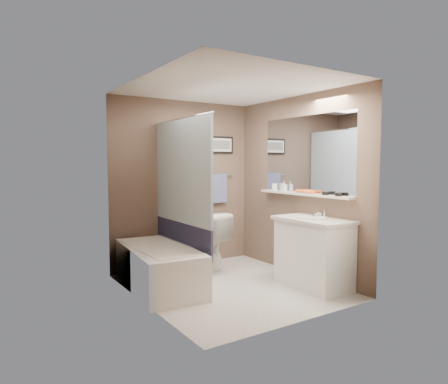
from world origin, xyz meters
TOP-DOWN VIEW (x-y plane):
  - ground at (0.00, 0.00)m, footprint 2.50×2.50m
  - ceiling at (0.00, 0.00)m, footprint 2.20×2.50m
  - wall_back at (0.00, 1.23)m, footprint 2.20×0.04m
  - wall_front at (0.00, -1.23)m, footprint 2.20×0.04m
  - wall_left at (-1.08, 0.00)m, footprint 0.04×2.50m
  - wall_right at (1.08, 0.00)m, footprint 0.04×2.50m
  - tile_surround at (-1.09, 0.50)m, footprint 0.02×1.55m
  - curtain_rod at (-0.40, 0.50)m, footprint 0.02×1.55m
  - curtain_upper at (-0.40, 0.50)m, footprint 0.03×1.45m
  - curtain_lower at (-0.40, 0.50)m, footprint 0.03×1.45m
  - mirror at (1.09, -0.15)m, footprint 0.02×1.60m
  - shelf at (1.04, -0.15)m, footprint 0.12×1.60m
  - towel_bar at (0.55, 1.22)m, footprint 0.60×0.02m
  - towel at (0.55, 1.20)m, footprint 0.34×0.05m
  - art_frame at (0.55, 1.23)m, footprint 0.62×0.02m
  - art_mat at (0.55, 1.22)m, footprint 0.56×0.00m
  - art_image at (0.55, 1.22)m, footprint 0.50×0.00m
  - door at (0.55, -1.24)m, footprint 0.80×0.02m
  - door_handle at (0.22, -1.19)m, footprint 0.10×0.02m
  - bathtub at (-0.75, 0.43)m, footprint 0.84×1.56m
  - tub_rim at (-0.75, 0.43)m, footprint 0.56×1.36m
  - toilet at (0.07, 0.83)m, footprint 0.62×0.89m
  - vanity at (0.85, -0.54)m, footprint 0.53×0.91m
  - countertop at (0.84, -0.54)m, footprint 0.54×0.96m
  - sink_basin at (0.83, -0.54)m, footprint 0.34×0.34m
  - faucet_spout at (1.03, -0.54)m, footprint 0.02×0.02m
  - faucet_knob at (1.03, -0.44)m, footprint 0.05×0.05m
  - candle_bowl_near at (1.04, -0.74)m, footprint 0.09×0.09m
  - candle_bowl_far at (1.04, -0.54)m, footprint 0.09×0.09m
  - hair_brush_front at (1.04, -0.25)m, footprint 0.06×0.22m
  - hair_brush_back at (1.04, -0.16)m, footprint 0.06×0.22m
  - pink_comb at (1.04, 0.07)m, footprint 0.05×0.16m
  - glass_jar at (1.04, 0.42)m, footprint 0.08×0.08m
  - soap_bottle at (1.04, 0.22)m, footprint 0.07×0.07m

SIDE VIEW (x-z plane):
  - ground at x=0.00m, z-range 0.00..0.00m
  - bathtub at x=-0.75m, z-range 0.00..0.50m
  - vanity at x=0.85m, z-range 0.00..0.80m
  - toilet at x=0.07m, z-range 0.00..0.82m
  - tub_rim at x=-0.75m, z-range 0.49..0.51m
  - curtain_lower at x=-0.40m, z-range 0.40..0.76m
  - countertop at x=0.84m, z-range 0.80..0.84m
  - sink_basin at x=0.83m, z-range 0.84..0.86m
  - faucet_knob at x=1.03m, z-range 0.84..0.90m
  - faucet_spout at x=1.03m, z-range 0.84..0.94m
  - tile_surround at x=-1.09m, z-range 0.00..2.00m
  - door at x=0.55m, z-range 0.00..2.00m
  - door_handle at x=0.22m, z-range 0.99..1.01m
  - shelf at x=1.04m, z-range 1.09..1.11m
  - pink_comb at x=1.04m, z-range 1.11..1.12m
  - towel at x=0.55m, z-range 0.90..1.34m
  - candle_bowl_near at x=1.04m, z-range 1.11..1.16m
  - candle_bowl_far at x=1.04m, z-range 1.11..1.16m
  - hair_brush_front at x=1.04m, z-range 1.12..1.16m
  - hair_brush_back at x=1.04m, z-range 1.12..1.16m
  - glass_jar at x=1.04m, z-range 1.11..1.22m
  - soap_bottle at x=1.04m, z-range 1.11..1.25m
  - wall_back at x=0.00m, z-range 0.00..2.40m
  - wall_front at x=0.00m, z-range 0.00..2.40m
  - wall_left at x=-1.08m, z-range 0.00..2.40m
  - wall_right at x=1.08m, z-range 0.00..2.40m
  - towel_bar at x=0.55m, z-range 1.29..1.31m
  - curtain_upper at x=-0.40m, z-range 0.76..2.04m
  - mirror at x=1.09m, z-range 1.12..2.12m
  - art_frame at x=0.55m, z-range 1.65..1.91m
  - art_mat at x=0.55m, z-range 1.68..1.88m
  - art_image at x=0.55m, z-range 1.72..1.84m
  - curtain_rod at x=-0.40m, z-range 2.04..2.06m
  - ceiling at x=0.00m, z-range 2.36..2.40m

